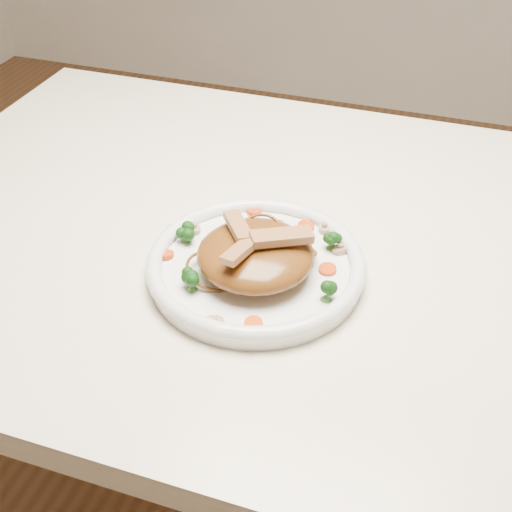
% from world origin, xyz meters
% --- Properties ---
extents(table, '(1.20, 0.80, 0.75)m').
position_xyz_m(table, '(0.00, 0.00, 0.65)').
color(table, white).
rests_on(table, ground).
extents(plate, '(0.35, 0.35, 0.02)m').
position_xyz_m(plate, '(-0.03, -0.10, 0.76)').
color(plate, white).
rests_on(plate, table).
extents(noodle_mound, '(0.18, 0.18, 0.05)m').
position_xyz_m(noodle_mound, '(-0.02, -0.11, 0.79)').
color(noodle_mound, brown).
rests_on(noodle_mound, plate).
extents(chicken_a, '(0.07, 0.06, 0.01)m').
position_xyz_m(chicken_a, '(0.01, -0.10, 0.82)').
color(chicken_a, tan).
rests_on(chicken_a, noodle_mound).
extents(chicken_b, '(0.05, 0.06, 0.01)m').
position_xyz_m(chicken_b, '(-0.05, -0.10, 0.82)').
color(chicken_b, tan).
rests_on(chicken_b, noodle_mound).
extents(chicken_c, '(0.03, 0.06, 0.01)m').
position_xyz_m(chicken_c, '(-0.03, -0.14, 0.82)').
color(chicken_c, tan).
rests_on(chicken_c, noodle_mound).
extents(broccoli_0, '(0.03, 0.03, 0.03)m').
position_xyz_m(broccoli_0, '(0.05, -0.03, 0.78)').
color(broccoli_0, '#10470E').
rests_on(broccoli_0, plate).
extents(broccoli_1, '(0.03, 0.03, 0.03)m').
position_xyz_m(broccoli_1, '(-0.13, -0.08, 0.78)').
color(broccoli_1, '#10470E').
rests_on(broccoli_1, plate).
extents(broccoli_2, '(0.03, 0.03, 0.03)m').
position_xyz_m(broccoli_2, '(-0.09, -0.16, 0.78)').
color(broccoli_2, '#10470E').
rests_on(broccoli_2, plate).
extents(broccoli_3, '(0.03, 0.03, 0.03)m').
position_xyz_m(broccoli_3, '(0.07, -0.13, 0.78)').
color(broccoli_3, '#10470E').
rests_on(broccoli_3, plate).
extents(carrot_0, '(0.03, 0.03, 0.00)m').
position_xyz_m(carrot_0, '(0.01, -0.00, 0.77)').
color(carrot_0, '#C53907').
rests_on(carrot_0, plate).
extents(carrot_1, '(0.02, 0.02, 0.00)m').
position_xyz_m(carrot_1, '(-0.14, -0.11, 0.77)').
color(carrot_1, '#C53907').
rests_on(carrot_1, plate).
extents(carrot_2, '(0.02, 0.02, 0.00)m').
position_xyz_m(carrot_2, '(0.06, -0.08, 0.77)').
color(carrot_2, '#C53907').
rests_on(carrot_2, plate).
extents(carrot_3, '(0.03, 0.03, 0.00)m').
position_xyz_m(carrot_3, '(-0.07, 0.01, 0.77)').
color(carrot_3, '#C53907').
rests_on(carrot_3, plate).
extents(carrot_4, '(0.02, 0.02, 0.00)m').
position_xyz_m(carrot_4, '(0.00, -0.20, 0.77)').
color(carrot_4, '#C53907').
rests_on(carrot_4, plate).
extents(mushroom_0, '(0.03, 0.03, 0.01)m').
position_xyz_m(mushroom_0, '(-0.04, -0.21, 0.77)').
color(mushroom_0, tan).
rests_on(mushroom_0, plate).
extents(mushroom_1, '(0.04, 0.04, 0.01)m').
position_xyz_m(mushroom_1, '(0.06, -0.03, 0.77)').
color(mushroom_1, tan).
rests_on(mushroom_1, plate).
extents(mushroom_2, '(0.03, 0.03, 0.01)m').
position_xyz_m(mushroom_2, '(-0.13, -0.05, 0.77)').
color(mushroom_2, tan).
rests_on(mushroom_2, plate).
extents(mushroom_3, '(0.03, 0.03, 0.01)m').
position_xyz_m(mushroom_3, '(0.03, 0.00, 0.77)').
color(mushroom_3, tan).
rests_on(mushroom_3, plate).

